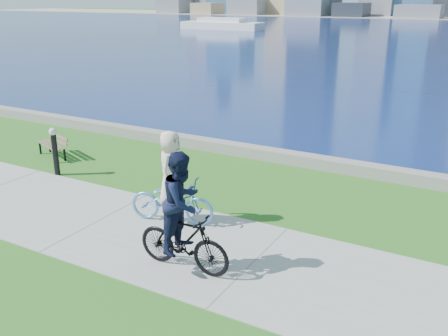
% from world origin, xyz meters
% --- Properties ---
extents(ground, '(320.00, 320.00, 0.00)m').
position_xyz_m(ground, '(0.00, 0.00, 0.00)').
color(ground, '#215817').
rests_on(ground, ground).
extents(concrete_path, '(80.00, 3.50, 0.02)m').
position_xyz_m(concrete_path, '(0.00, 0.00, 0.01)').
color(concrete_path, gray).
rests_on(concrete_path, ground).
extents(seawall, '(90.00, 0.50, 0.35)m').
position_xyz_m(seawall, '(0.00, 6.20, 0.17)').
color(seawall, slate).
rests_on(seawall, ground).
extents(ferry_near, '(13.19, 3.77, 1.79)m').
position_xyz_m(ferry_near, '(-32.28, 62.52, 0.74)').
color(ferry_near, silver).
rests_on(ferry_near, ground).
extents(park_bench, '(1.51, 0.97, 0.74)m').
position_xyz_m(park_bench, '(-4.69, 3.01, 0.45)').
color(park_bench, black).
rests_on(park_bench, ground).
extents(bollard_lamp, '(0.23, 0.23, 1.43)m').
position_xyz_m(bollard_lamp, '(-3.28, 1.81, 0.82)').
color(bollard_lamp, black).
rests_on(bollard_lamp, ground).
extents(cyclist_woman, '(1.16, 2.11, 2.18)m').
position_xyz_m(cyclist_woman, '(1.54, 0.80, 0.83)').
color(cyclist_woman, '#5390CA').
rests_on(cyclist_woman, ground).
extents(cyclist_man, '(0.74, 1.96, 2.35)m').
position_xyz_m(cyclist_man, '(2.95, -0.84, 1.01)').
color(cyclist_man, black).
rests_on(cyclist_man, ground).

